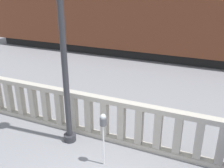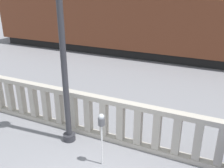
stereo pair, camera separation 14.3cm
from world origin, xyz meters
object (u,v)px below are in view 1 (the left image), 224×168
at_px(train_near, 207,30).
at_px(train_far, 219,7).
at_px(parking_meter, 103,125).
at_px(lamppost, 62,31).

bearing_deg(train_near, train_far, 90.11).
xyz_separation_m(parking_meter, train_near, (1.45, 10.69, 0.71)).
bearing_deg(train_far, lamppost, -95.59).
height_order(parking_meter, train_near, train_near).
height_order(lamppost, parking_meter, lamppost).
height_order(parking_meter, train_far, train_far).
bearing_deg(train_near, parking_meter, -97.71).
bearing_deg(train_far, train_near, -89.89).
bearing_deg(lamppost, train_near, 74.42).
bearing_deg(parking_meter, train_near, 82.29).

